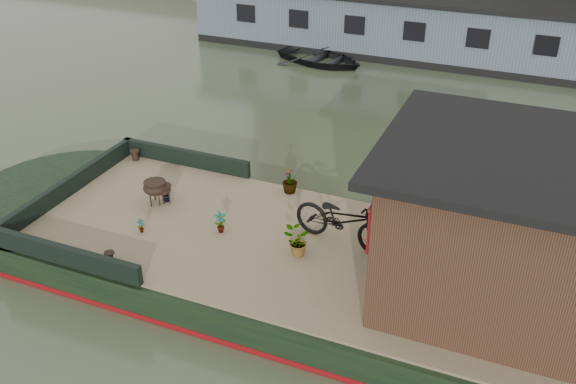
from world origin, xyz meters
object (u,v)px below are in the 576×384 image
at_px(potted_plant_a, 220,222).
at_px(brazier_rear, 163,194).
at_px(cabin, 515,227).
at_px(bicycle, 343,220).
at_px(dinghy, 321,54).
at_px(brazier_front, 156,193).

height_order(potted_plant_a, brazier_rear, potted_plant_a).
bearing_deg(cabin, bicycle, 171.63).
height_order(brazier_rear, dinghy, brazier_rear).
distance_m(cabin, dinghy, 13.40).
xyz_separation_m(cabin, bicycle, (-2.69, 0.40, -0.75)).
bearing_deg(brazier_rear, cabin, -3.47).
height_order(brazier_front, dinghy, brazier_front).
xyz_separation_m(bicycle, dinghy, (-4.39, 10.87, -0.81)).
relative_size(bicycle, potted_plant_a, 4.46).
bearing_deg(bicycle, brazier_rear, 100.39).
height_order(cabin, brazier_rear, cabin).
xyz_separation_m(potted_plant_a, dinghy, (-2.31, 11.36, -0.54)).
distance_m(brazier_front, dinghy, 10.99).
distance_m(cabin, brazier_rear, 6.33).
bearing_deg(brazier_front, brazier_rear, 26.94).
distance_m(potted_plant_a, brazier_front, 1.64).
bearing_deg(cabin, brazier_front, 177.15).
bearing_deg(dinghy, potted_plant_a, -154.62).
bearing_deg(brazier_front, bicycle, 1.25).
distance_m(cabin, potted_plant_a, 4.88).
distance_m(brazier_front, brazier_rear, 0.14).
xyz_separation_m(potted_plant_a, brazier_front, (-1.59, 0.42, 0.03)).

